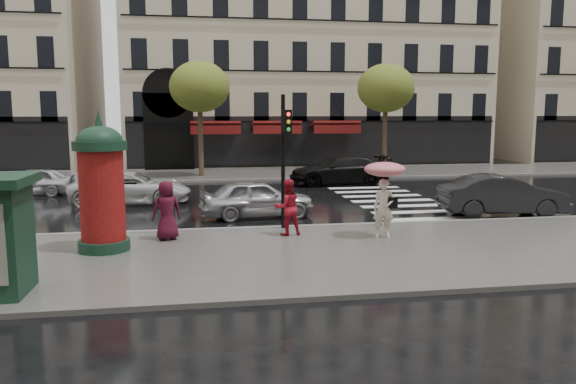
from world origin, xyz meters
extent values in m
plane|color=black|center=(0.00, 0.00, 0.00)|extent=(160.00, 160.00, 0.00)
cube|color=#474744|center=(0.00, -0.50, 0.06)|extent=(90.00, 7.00, 0.12)
cube|color=#474744|center=(0.00, 19.00, 0.06)|extent=(90.00, 6.00, 0.12)
cube|color=slate|center=(0.00, 3.00, 0.07)|extent=(90.00, 0.25, 0.14)
cube|color=slate|center=(0.00, 16.00, 0.07)|extent=(90.00, 0.25, 0.14)
cube|color=silver|center=(6.00, 9.60, 0.01)|extent=(3.60, 11.75, 0.01)
cube|color=#B7A88C|center=(6.00, 30.00, 10.00)|extent=(26.00, 14.00, 20.00)
cylinder|color=#38281C|center=(-2.00, 18.00, 2.60)|extent=(0.28, 0.28, 5.20)
ellipsoid|color=#3C5D1D|center=(-2.00, 18.00, 5.20)|extent=(3.40, 3.40, 2.89)
cylinder|color=#38281C|center=(9.00, 18.00, 2.60)|extent=(0.28, 0.28, 5.20)
ellipsoid|color=#3C5D1D|center=(9.00, 18.00, 5.20)|extent=(3.40, 3.40, 2.89)
imported|color=beige|center=(3.08, 0.94, 0.98)|extent=(0.71, 0.55, 1.73)
cylinder|color=black|center=(3.08, 0.94, 1.56)|extent=(0.02, 0.02, 1.09)
ellipsoid|color=#DD2986|center=(3.08, 0.94, 2.13)|extent=(1.20, 1.20, 0.42)
cone|color=black|center=(3.08, 0.94, 2.38)|extent=(0.04, 0.04, 0.09)
cube|color=black|center=(3.34, 0.87, 1.16)|extent=(0.25, 0.12, 0.32)
imported|color=#A31423|center=(0.35, 1.73, 0.96)|extent=(0.92, 0.78, 1.68)
imported|color=#450D1E|center=(-3.19, 1.68, 0.98)|extent=(0.97, 0.77, 1.72)
cylinder|color=#133021|center=(-4.80, 0.68, 0.26)|extent=(1.35, 1.35, 0.29)
cylinder|color=maroon|center=(-4.80, 0.68, 1.62)|extent=(1.16, 1.16, 2.41)
cylinder|color=#133021|center=(-4.80, 0.68, 2.92)|extent=(1.39, 1.39, 0.24)
ellipsoid|color=#133021|center=(-4.80, 0.68, 3.01)|extent=(1.20, 1.20, 0.84)
cone|color=#133021|center=(-4.80, 0.68, 3.64)|extent=(0.19, 0.19, 0.43)
cylinder|color=black|center=(0.38, 2.80, 2.22)|extent=(0.13, 0.13, 4.20)
cube|color=black|center=(0.47, 2.59, 3.48)|extent=(0.31, 0.27, 0.74)
imported|color=#BAB9BE|center=(-0.18, 5.33, 0.70)|extent=(4.27, 2.13, 1.40)
imported|color=black|center=(8.76, 4.20, 0.75)|extent=(4.69, 2.06, 1.50)
imported|color=silver|center=(-4.99, 9.12, 0.68)|extent=(4.94, 2.39, 1.35)
imported|color=black|center=(5.12, 13.94, 0.76)|extent=(5.33, 2.33, 1.52)
imported|color=silver|center=(-9.74, 12.32, 0.64)|extent=(3.78, 1.56, 1.28)
camera|label=1|loc=(-2.35, -14.58, 3.78)|focal=35.00mm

